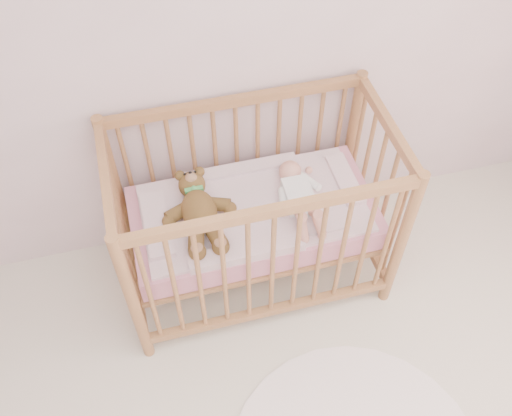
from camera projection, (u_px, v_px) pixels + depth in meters
name	position (u px, v px, depth m)	size (l,w,h in m)	color
wall_back	(216.00, 26.00, 2.46)	(4.00, 0.02, 2.70)	silver
crib	(253.00, 216.00, 2.88)	(1.36, 0.76, 1.00)	#B4774C
mattress	(254.00, 217.00, 2.89)	(1.22, 0.62, 0.13)	pink
blanket	(253.00, 208.00, 2.83)	(1.10, 0.58, 0.06)	#D08F9F
baby	(299.00, 193.00, 2.80)	(0.25, 0.51, 0.12)	white
teddy_bear	(199.00, 211.00, 2.71)	(0.38, 0.54, 0.15)	brown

